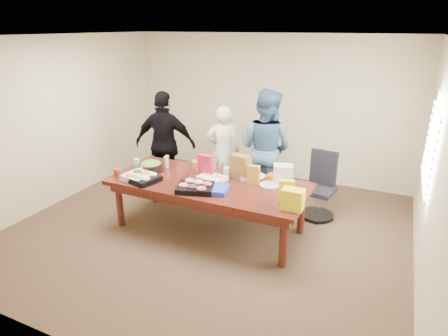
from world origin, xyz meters
The scene contains 39 objects.
floor centered at (0.00, 0.00, -0.01)m, with size 5.50×5.00×0.02m, color #47301E.
ceiling centered at (0.00, 0.00, 2.71)m, with size 5.50×5.00×0.02m, color white.
wall_back centered at (0.00, 2.50, 1.35)m, with size 5.50×0.04×2.70m, color beige.
wall_front centered at (0.00, -2.50, 1.35)m, with size 5.50×0.04×2.70m, color beige.
wall_left centered at (-2.75, 0.00, 1.35)m, with size 0.04×5.00×2.70m, color beige.
wall_right centered at (2.75, 0.00, 1.35)m, with size 0.04×5.00×2.70m, color beige.
window_panel centered at (2.72, 0.60, 1.50)m, with size 0.03×1.40×1.10m, color white.
window_blinds centered at (2.68, 0.60, 1.50)m, with size 0.04×1.36×1.00m, color beige.
conference_table centered at (0.00, 0.00, 0.38)m, with size 2.80×1.20×0.75m, color #4C1C0F.
office_chair centered at (1.37, 1.03, 0.50)m, with size 0.51×0.51×1.00m, color black.
person_center centered at (-0.32, 1.19, 0.80)m, with size 0.58×0.38×1.60m, color #EEE7CD.
person_right centered at (0.43, 1.18, 0.96)m, with size 0.93×0.73×1.92m, color #3B6082.
person_left centered at (-1.26, 0.85, 0.91)m, with size 1.06×0.44×1.82m, color black.
veggie_tray centered at (-0.88, -0.35, 0.79)m, with size 0.48×0.37×0.07m, color black.
fruit_tray centered at (-0.02, -0.33, 0.79)m, with size 0.48×0.38×0.07m, color black.
sheet_cake centered at (0.03, 0.07, 0.78)m, with size 0.38×0.28×0.07m, color white.
salad_bowl centered at (-0.99, 0.03, 0.81)m, with size 0.36×0.36×0.12m, color black.
chip_bag_blue centered at (0.18, -0.27, 0.78)m, with size 0.44×0.33×0.07m, color blue.
chip_bag_red centered at (-0.12, 0.16, 0.92)m, with size 0.23×0.09×0.34m, color red.
chip_bag_yellow centered at (1.17, -0.15, 0.89)m, with size 0.19×0.08×0.28m, color yellow.
chip_bag_orange centered at (0.60, 0.20, 0.88)m, with size 0.17×0.08×0.27m, color orange.
mayo_jar centered at (0.15, 0.28, 0.83)m, with size 0.10×0.10×0.15m, color white.
mustard_bottle centered at (-0.15, 0.47, 0.83)m, with size 0.05×0.05×0.15m, color #FBF828.
dressing_bottle centered at (-0.86, 0.28, 0.84)m, with size 0.06×0.06×0.19m, color brown.
ranch_bottle centered at (-0.85, 0.24, 0.84)m, with size 0.06×0.06×0.19m, color silver.
banana_bunch centered at (0.83, 0.46, 0.79)m, with size 0.23×0.13×0.08m, color #DA9200.
bread_loaf centered at (-0.33, 0.44, 0.81)m, with size 0.30×0.13×0.12m, color #A07039.
kraft_bag centered at (0.36, 0.32, 0.93)m, with size 0.27×0.16×0.35m, color brown.
red_cup centered at (-1.30, -0.38, 0.81)m, with size 0.09×0.09×0.12m, color #A82212.
clear_cup_a centered at (-1.04, -0.11, 0.81)m, with size 0.08×0.08×0.12m, color white.
clear_cup_b centered at (-1.30, 0.09, 0.81)m, with size 0.09×0.09×0.12m, color silver.
pizza_box_lower centered at (-0.97, -0.33, 0.77)m, with size 0.36×0.36×0.04m, color silver.
pizza_box_upper centered at (-0.96, -0.34, 0.81)m, with size 0.36×0.36×0.04m, color white.
plate_a centered at (0.83, 0.25, 0.76)m, with size 0.27×0.27×0.02m, color silver.
plate_b centered at (0.54, 0.48, 0.76)m, with size 0.27×0.27×0.02m, color white.
dip_bowl_a centered at (0.45, 0.27, 0.78)m, with size 0.15×0.15×0.06m, color #F1E2C0.
dip_bowl_b centered at (-0.27, 0.30, 0.78)m, with size 0.14×0.14×0.05m, color beige.
grocery_bag_white centered at (0.97, 0.38, 0.89)m, with size 0.26×0.18×0.27m, color white.
grocery_bag_yellow centered at (1.30, -0.33, 0.88)m, with size 0.26×0.18×0.26m, color yellow.
Camera 1 is at (2.28, -4.42, 2.83)m, focal length 30.58 mm.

